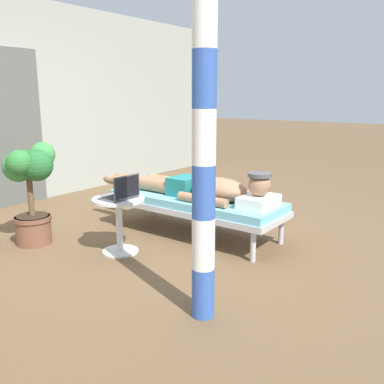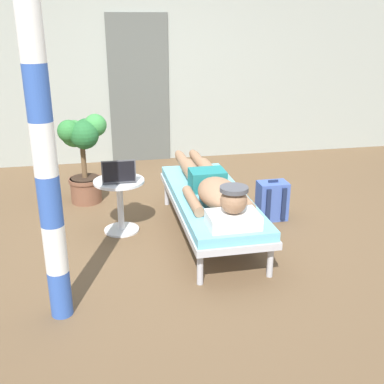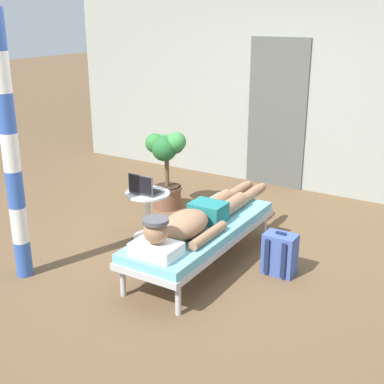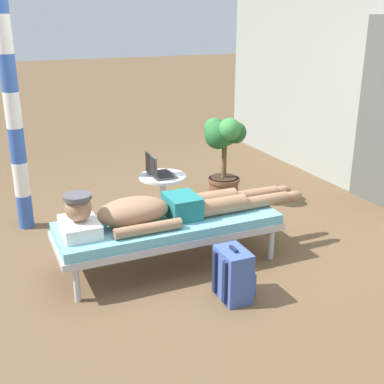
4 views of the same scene
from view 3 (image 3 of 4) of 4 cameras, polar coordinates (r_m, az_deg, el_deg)
The scene contains 10 objects.
ground_plane at distance 5.32m, azimuth -0.11°, elevation -6.85°, with size 40.00×40.00×0.00m, color brown.
house_wall_back at distance 7.14m, azimuth 12.75°, elevation 10.85°, with size 7.60×0.20×2.70m, color #999E93.
house_door_panel at distance 7.23m, azimuth 9.38°, elevation 8.50°, with size 0.84×0.03×2.04m, color #545651.
lounge_chair at distance 4.95m, azimuth 1.05°, elevation -4.51°, with size 0.67×1.91×0.42m.
person_reclining at distance 4.83m, azimuth 0.62°, elevation -2.92°, with size 0.53×2.17×0.33m.
side_table at distance 5.57m, azimuth -4.91°, elevation -1.67°, with size 0.48×0.48×0.52m.
laptop at distance 5.46m, azimuth -5.30°, elevation 0.38°, with size 0.31×0.24×0.23m.
backpack at distance 4.94m, azimuth 9.71°, elevation -6.81°, with size 0.30×0.26×0.42m.
potted_plant at distance 6.34m, azimuth -2.86°, elevation 3.54°, with size 0.52×0.48×1.00m.
porch_post at distance 4.75m, azimuth -19.45°, elevation 4.18°, with size 0.15×0.15×2.39m.
Camera 3 is at (2.51, -4.06, 2.35)m, focal length 48.13 mm.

